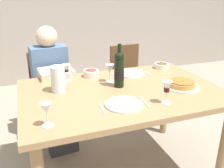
{
  "coord_description": "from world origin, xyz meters",
  "views": [
    {
      "loc": [
        -0.66,
        -1.61,
        1.48
      ],
      "look_at": [
        -0.1,
        -0.05,
        0.84
      ],
      "focal_mm": 39.71,
      "sensor_mm": 36.0,
      "label": 1
    }
  ],
  "objects_px": {
    "wine_glass_left_diner": "(46,110)",
    "baked_tart": "(182,84)",
    "salad_bowl": "(91,73)",
    "diner_left": "(53,85)",
    "wine_glass_right_diner": "(66,69)",
    "chair_right": "(128,78)",
    "chair_left": "(50,88)",
    "dining_table": "(122,101)",
    "wine_glass_spare": "(167,88)",
    "water_pitcher": "(58,81)",
    "olive_bowl": "(162,65)",
    "dinner_plate_left_setting": "(131,73)",
    "dinner_plate_right_setting": "(124,104)",
    "wine_bottle": "(119,69)",
    "wine_glass_centre": "(110,69)"
  },
  "relations": [
    {
      "from": "chair_left",
      "to": "dinner_plate_right_setting",
      "type": "bearing_deg",
      "value": 102.48
    },
    {
      "from": "baked_tart",
      "to": "olive_bowl",
      "type": "relative_size",
      "value": 1.84
    },
    {
      "from": "wine_glass_centre",
      "to": "chair_right",
      "type": "distance_m",
      "value": 0.92
    },
    {
      "from": "salad_bowl",
      "to": "wine_glass_left_diner",
      "type": "xyz_separation_m",
      "value": [
        -0.45,
        -0.73,
        0.06
      ]
    },
    {
      "from": "wine_glass_spare",
      "to": "wine_glass_left_diner",
      "type": "bearing_deg",
      "value": -177.36
    },
    {
      "from": "salad_bowl",
      "to": "wine_glass_left_diner",
      "type": "height_order",
      "value": "wine_glass_left_diner"
    },
    {
      "from": "salad_bowl",
      "to": "wine_glass_right_diner",
      "type": "bearing_deg",
      "value": -167.55
    },
    {
      "from": "water_pitcher",
      "to": "chair_right",
      "type": "height_order",
      "value": "water_pitcher"
    },
    {
      "from": "chair_left",
      "to": "water_pitcher",
      "type": "bearing_deg",
      "value": 84.99
    },
    {
      "from": "baked_tart",
      "to": "dinner_plate_left_setting",
      "type": "relative_size",
      "value": 1.1
    },
    {
      "from": "baked_tart",
      "to": "dining_table",
      "type": "bearing_deg",
      "value": 166.5
    },
    {
      "from": "dining_table",
      "to": "baked_tart",
      "type": "distance_m",
      "value": 0.49
    },
    {
      "from": "wine_glass_spare",
      "to": "dinner_plate_right_setting",
      "type": "distance_m",
      "value": 0.3
    },
    {
      "from": "wine_glass_spare",
      "to": "dinner_plate_right_setting",
      "type": "relative_size",
      "value": 0.62
    },
    {
      "from": "wine_bottle",
      "to": "dinner_plate_right_setting",
      "type": "bearing_deg",
      "value": -106.03
    },
    {
      "from": "baked_tart",
      "to": "chair_right",
      "type": "height_order",
      "value": "chair_right"
    },
    {
      "from": "water_pitcher",
      "to": "chair_right",
      "type": "bearing_deg",
      "value": 40.49
    },
    {
      "from": "dinner_plate_left_setting",
      "to": "dinner_plate_right_setting",
      "type": "relative_size",
      "value": 0.96
    },
    {
      "from": "baked_tart",
      "to": "water_pitcher",
      "type": "bearing_deg",
      "value": 165.03
    },
    {
      "from": "water_pitcher",
      "to": "diner_left",
      "type": "height_order",
      "value": "diner_left"
    },
    {
      "from": "dinner_plate_left_setting",
      "to": "wine_bottle",
      "type": "bearing_deg",
      "value": -130.64
    },
    {
      "from": "baked_tart",
      "to": "chair_right",
      "type": "relative_size",
      "value": 0.31
    },
    {
      "from": "chair_left",
      "to": "baked_tart",
      "type": "bearing_deg",
      "value": 126.93
    },
    {
      "from": "wine_glass_right_diner",
      "to": "diner_left",
      "type": "bearing_deg",
      "value": 103.49
    },
    {
      "from": "wine_bottle",
      "to": "wine_glass_spare",
      "type": "xyz_separation_m",
      "value": [
        0.19,
        -0.39,
        -0.03
      ]
    },
    {
      "from": "salad_bowl",
      "to": "diner_left",
      "type": "bearing_deg",
      "value": 136.82
    },
    {
      "from": "dinner_plate_left_setting",
      "to": "olive_bowl",
      "type": "bearing_deg",
      "value": 10.09
    },
    {
      "from": "olive_bowl",
      "to": "chair_left",
      "type": "xyz_separation_m",
      "value": [
        -1.03,
        0.52,
        -0.29
      ]
    },
    {
      "from": "dining_table",
      "to": "wine_glass_spare",
      "type": "relative_size",
      "value": 9.61
    },
    {
      "from": "wine_glass_spare",
      "to": "dinner_plate_right_setting",
      "type": "bearing_deg",
      "value": 167.36
    },
    {
      "from": "dining_table",
      "to": "wine_bottle",
      "type": "bearing_deg",
      "value": 85.63
    },
    {
      "from": "salad_bowl",
      "to": "chair_right",
      "type": "xyz_separation_m",
      "value": [
        0.58,
        0.52,
        -0.3
      ]
    },
    {
      "from": "wine_glass_centre",
      "to": "wine_glass_spare",
      "type": "height_order",
      "value": "wine_glass_spare"
    },
    {
      "from": "dining_table",
      "to": "water_pitcher",
      "type": "xyz_separation_m",
      "value": [
        -0.45,
        0.13,
        0.18
      ]
    },
    {
      "from": "chair_left",
      "to": "chair_right",
      "type": "relative_size",
      "value": 1.0
    },
    {
      "from": "olive_bowl",
      "to": "wine_glass_left_diner",
      "type": "height_order",
      "value": "wine_glass_left_diner"
    },
    {
      "from": "water_pitcher",
      "to": "baked_tart",
      "type": "distance_m",
      "value": 0.95
    },
    {
      "from": "olive_bowl",
      "to": "dinner_plate_left_setting",
      "type": "relative_size",
      "value": 0.59
    },
    {
      "from": "wine_glass_centre",
      "to": "olive_bowl",
      "type": "bearing_deg",
      "value": 16.9
    },
    {
      "from": "water_pitcher",
      "to": "wine_glass_left_diner",
      "type": "bearing_deg",
      "value": -105.75
    },
    {
      "from": "salad_bowl",
      "to": "wine_glass_centre",
      "type": "height_order",
      "value": "wine_glass_centre"
    },
    {
      "from": "chair_right",
      "to": "wine_glass_centre",
      "type": "bearing_deg",
      "value": 52.84
    },
    {
      "from": "chair_left",
      "to": "diner_left",
      "type": "xyz_separation_m",
      "value": [
        0.02,
        -0.24,
        0.12
      ]
    },
    {
      "from": "wine_bottle",
      "to": "chair_right",
      "type": "xyz_separation_m",
      "value": [
        0.44,
        0.83,
        -0.41
      ]
    },
    {
      "from": "wine_glass_left_diner",
      "to": "baked_tart",
      "type": "bearing_deg",
      "value": 12.86
    },
    {
      "from": "dining_table",
      "to": "wine_glass_centre",
      "type": "height_order",
      "value": "wine_glass_centre"
    },
    {
      "from": "dining_table",
      "to": "wine_glass_left_diner",
      "type": "relative_size",
      "value": 10.72
    },
    {
      "from": "wine_glass_spare",
      "to": "chair_left",
      "type": "relative_size",
      "value": 0.18
    },
    {
      "from": "water_pitcher",
      "to": "dinner_plate_left_setting",
      "type": "height_order",
      "value": "water_pitcher"
    },
    {
      "from": "dinner_plate_right_setting",
      "to": "wine_glass_right_diner",
      "type": "bearing_deg",
      "value": 115.16
    }
  ]
}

